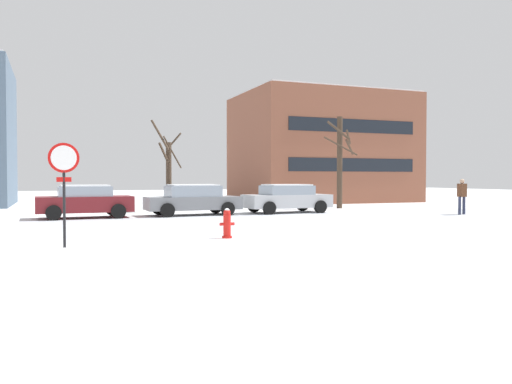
{
  "coord_description": "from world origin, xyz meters",
  "views": [
    {
      "loc": [
        -3.1,
        -15.71,
        1.77
      ],
      "look_at": [
        4.97,
        4.97,
        1.16
      ],
      "focal_mm": 36.6,
      "sensor_mm": 36.0,
      "label": 1
    }
  ],
  "objects_px": {
    "parked_car_gray": "(193,199)",
    "pedestrian_crossing": "(462,194)",
    "stop_sign": "(64,174)",
    "parked_car_silver": "(287,198)",
    "parked_car_maroon": "(85,201)",
    "fire_hydrant": "(227,223)"
  },
  "relations": [
    {
      "from": "parked_car_silver",
      "to": "pedestrian_crossing",
      "type": "bearing_deg",
      "value": -30.47
    },
    {
      "from": "parked_car_silver",
      "to": "stop_sign",
      "type": "bearing_deg",
      "value": -137.37
    },
    {
      "from": "parked_car_maroon",
      "to": "pedestrian_crossing",
      "type": "relative_size",
      "value": 2.39
    },
    {
      "from": "stop_sign",
      "to": "pedestrian_crossing",
      "type": "relative_size",
      "value": 1.55
    },
    {
      "from": "parked_car_gray",
      "to": "parked_car_silver",
      "type": "bearing_deg",
      "value": -0.36
    },
    {
      "from": "parked_car_gray",
      "to": "parked_car_silver",
      "type": "xyz_separation_m",
      "value": [
        4.87,
        -0.03,
        -0.0
      ]
    },
    {
      "from": "stop_sign",
      "to": "parked_car_maroon",
      "type": "bearing_deg",
      "value": 84.08
    },
    {
      "from": "stop_sign",
      "to": "parked_car_silver",
      "type": "distance_m",
      "value": 14.69
    },
    {
      "from": "parked_car_maroon",
      "to": "parked_car_gray",
      "type": "relative_size",
      "value": 0.92
    },
    {
      "from": "stop_sign",
      "to": "parked_car_silver",
      "type": "bearing_deg",
      "value": 42.63
    },
    {
      "from": "parked_car_gray",
      "to": "parked_car_maroon",
      "type": "bearing_deg",
      "value": 179.65
    },
    {
      "from": "parked_car_gray",
      "to": "pedestrian_crossing",
      "type": "distance_m",
      "value": 12.9
    },
    {
      "from": "stop_sign",
      "to": "parked_car_silver",
      "type": "height_order",
      "value": "stop_sign"
    },
    {
      "from": "fire_hydrant",
      "to": "pedestrian_crossing",
      "type": "height_order",
      "value": "pedestrian_crossing"
    },
    {
      "from": "stop_sign",
      "to": "parked_car_maroon",
      "type": "xyz_separation_m",
      "value": [
        1.04,
        9.98,
        -1.12
      ]
    },
    {
      "from": "parked_car_maroon",
      "to": "parked_car_silver",
      "type": "bearing_deg",
      "value": -0.35
    },
    {
      "from": "stop_sign",
      "to": "pedestrian_crossing",
      "type": "height_order",
      "value": "stop_sign"
    },
    {
      "from": "parked_car_silver",
      "to": "pedestrian_crossing",
      "type": "height_order",
      "value": "pedestrian_crossing"
    },
    {
      "from": "parked_car_maroon",
      "to": "parked_car_gray",
      "type": "bearing_deg",
      "value": -0.35
    },
    {
      "from": "stop_sign",
      "to": "pedestrian_crossing",
      "type": "distance_m",
      "value": 18.94
    },
    {
      "from": "fire_hydrant",
      "to": "parked_car_maroon",
      "type": "xyz_separation_m",
      "value": [
        -3.45,
        9.56,
        0.3
      ]
    },
    {
      "from": "parked_car_maroon",
      "to": "pedestrian_crossing",
      "type": "xyz_separation_m",
      "value": [
        17.03,
        -4.35,
        0.25
      ]
    }
  ]
}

